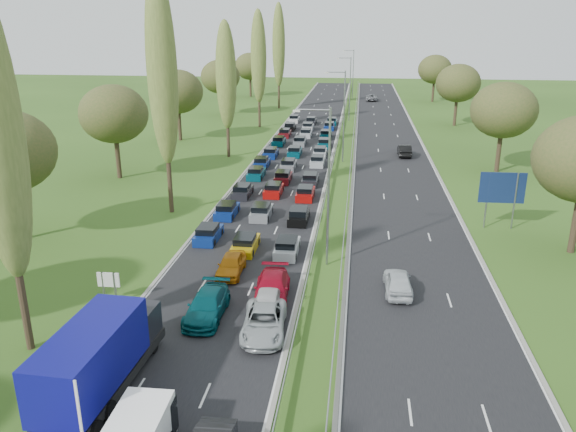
% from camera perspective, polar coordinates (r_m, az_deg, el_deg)
% --- Properties ---
extents(ground, '(260.00, 260.00, 0.00)m').
position_cam_1_polar(ground, '(78.74, 5.61, 5.85)').
color(ground, '#2C4B17').
rests_on(ground, ground).
extents(near_carriageway, '(10.50, 215.00, 0.04)m').
position_cam_1_polar(near_carriageway, '(81.63, 0.91, 6.39)').
color(near_carriageway, black).
rests_on(near_carriageway, ground).
extents(far_carriageway, '(10.50, 215.00, 0.04)m').
position_cam_1_polar(far_carriageway, '(81.29, 10.46, 6.03)').
color(far_carriageway, black).
rests_on(far_carriageway, ground).
extents(central_reservation, '(2.36, 215.00, 0.32)m').
position_cam_1_polar(central_reservation, '(81.07, 5.69, 6.61)').
color(central_reservation, gray).
rests_on(central_reservation, ground).
extents(lamp_columns, '(0.18, 140.18, 12.00)m').
position_cam_1_polar(lamp_columns, '(75.66, 5.71, 9.95)').
color(lamp_columns, gray).
rests_on(lamp_columns, ground).
extents(poplar_row, '(2.80, 127.80, 22.44)m').
position_cam_1_polar(poplar_row, '(67.59, -8.52, 14.26)').
color(poplar_row, '#2D2116').
rests_on(poplar_row, ground).
extents(woodland_left, '(8.00, 166.00, 11.10)m').
position_cam_1_polar(woodland_left, '(66.62, -18.47, 9.38)').
color(woodland_left, '#2D2116').
rests_on(woodland_left, ground).
extents(woodland_right, '(8.00, 153.00, 11.10)m').
position_cam_1_polar(woodland_right, '(66.51, 22.67, 8.89)').
color(woodland_right, '#2D2116').
rests_on(woodland_right, ground).
extents(traffic_queue_fill, '(9.06, 69.57, 0.80)m').
position_cam_1_polar(traffic_queue_fill, '(76.62, 0.48, 5.92)').
color(traffic_queue_fill, navy).
rests_on(traffic_queue_fill, ground).
extents(near_car_7, '(2.23, 5.39, 1.56)m').
position_cam_1_polar(near_car_7, '(35.92, -8.23, -8.99)').
color(near_car_7, '#05444C').
rests_on(near_car_7, near_carriageway).
extents(near_car_8, '(1.84, 4.41, 1.49)m').
position_cam_1_polar(near_car_8, '(41.62, -5.81, -4.93)').
color(near_car_8, '#B5690C').
rests_on(near_car_8, near_carriageway).
extents(near_car_10, '(2.91, 5.57, 1.50)m').
position_cam_1_polar(near_car_10, '(33.87, -2.45, -10.67)').
color(near_car_10, '#A1A8AA').
rests_on(near_car_10, near_carriageway).
extents(near_car_11, '(2.58, 5.66, 1.61)m').
position_cam_1_polar(near_car_11, '(37.68, -1.66, -7.37)').
color(near_car_11, maroon).
rests_on(near_car_11, near_carriageway).
extents(near_car_12, '(2.09, 4.75, 1.59)m').
position_cam_1_polar(near_car_12, '(35.66, -2.14, -8.99)').
color(near_car_12, silver).
rests_on(near_car_12, near_carriageway).
extents(far_car_0, '(1.95, 4.58, 1.55)m').
position_cam_1_polar(far_car_0, '(39.38, 11.12, -6.58)').
color(far_car_0, silver).
rests_on(far_car_0, far_carriageway).
extents(far_car_1, '(1.80, 4.93, 1.61)m').
position_cam_1_polar(far_car_1, '(81.29, 11.74, 6.55)').
color(far_car_1, black).
rests_on(far_car_1, far_carriageway).
extents(far_car_2, '(2.68, 5.79, 1.61)m').
position_cam_1_polar(far_car_2, '(143.03, 8.50, 11.84)').
color(far_car_2, gray).
rests_on(far_car_2, far_carriageway).
extents(blue_lorry, '(2.66, 9.56, 4.04)m').
position_cam_1_polar(blue_lorry, '(29.71, -18.49, -13.35)').
color(blue_lorry, black).
rests_on(blue_lorry, near_carriageway).
extents(info_sign, '(1.50, 0.16, 2.10)m').
position_cam_1_polar(info_sign, '(38.99, -17.75, -6.49)').
color(info_sign, gray).
rests_on(info_sign, ground).
extents(direction_sign, '(4.00, 0.20, 5.20)m').
position_cam_1_polar(direction_sign, '(53.42, 20.92, 2.46)').
color(direction_sign, gray).
rests_on(direction_sign, ground).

